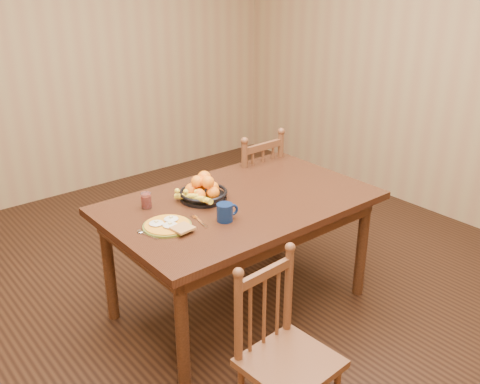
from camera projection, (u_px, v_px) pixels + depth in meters
room at (240, 101)px, 2.97m from camera, size 4.52×5.02×2.72m
dining_table at (240, 212)px, 3.24m from camera, size 1.60×1.00×0.75m
chair_far at (249, 193)px, 4.04m from camera, size 0.43×0.41×0.94m
chair_near at (284, 356)px, 2.42m from camera, size 0.41×0.40×0.86m
breakfast_plate at (168, 225)px, 2.86m from camera, size 0.26×0.29×0.04m
fork at (199, 220)px, 2.94m from camera, size 0.05×0.18×0.00m
spoon at (143, 233)px, 2.80m from camera, size 0.05×0.16×0.01m
coffee_mug at (225, 212)px, 2.92m from camera, size 0.13×0.09×0.10m
juice_glass at (146, 201)px, 3.08m from camera, size 0.06×0.06×0.09m
fruit_bowl at (203, 191)px, 3.18m from camera, size 0.32×0.32×0.17m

